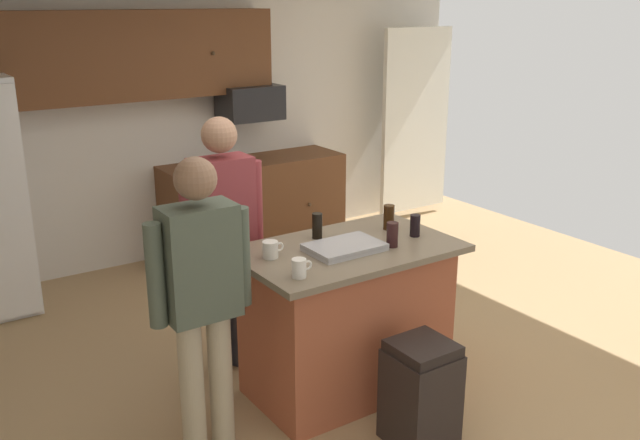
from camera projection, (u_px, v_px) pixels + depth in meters
floor at (354, 367)px, 4.75m from camera, size 7.04×7.04×0.00m
back_wall at (179, 120)px, 6.57m from camera, size 6.40×0.10×2.60m
french_door_window_panel at (416, 121)px, 7.70m from camera, size 0.90×0.06×2.00m
cabinet_run_upper at (140, 55)px, 6.01m from camera, size 2.40×0.38×0.75m
cabinet_run_lower at (254, 204)px, 6.90m from camera, size 1.80×0.63×0.90m
microwave_over_range at (250, 102)px, 6.61m from camera, size 0.56×0.40×0.32m
kitchen_island at (347, 318)px, 4.36m from camera, size 1.33×0.82×0.96m
person_elder_center at (201, 290)px, 3.61m from camera, size 0.57×0.22×1.66m
person_guest_by_door at (223, 229)px, 4.47m from camera, size 0.57×0.22×1.70m
mug_ceramic_white at (299, 268)px, 3.75m from camera, size 0.12×0.08×0.10m
glass_dark_ale at (317, 226)px, 4.35m from camera, size 0.06×0.06×0.16m
glass_short_whisky at (415, 226)px, 4.39m from camera, size 0.06×0.06×0.14m
mug_blue_stoneware at (271, 249)px, 4.03m from camera, size 0.13×0.09×0.10m
glass_stout_tall at (389, 217)px, 4.52m from camera, size 0.07×0.07×0.16m
glass_pilsner at (392, 235)px, 4.20m from camera, size 0.07×0.07×0.15m
serving_tray at (345, 247)px, 4.15m from camera, size 0.44×0.30×0.04m
trash_bin at (421, 393)px, 3.88m from camera, size 0.34×0.34×0.61m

